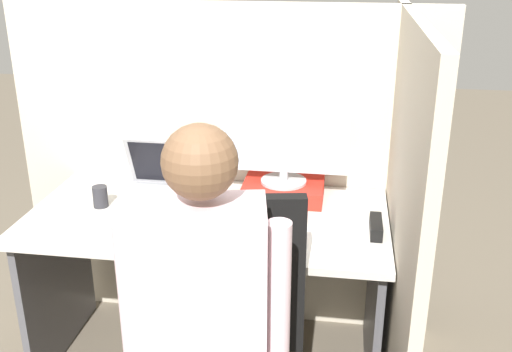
{
  "coord_description": "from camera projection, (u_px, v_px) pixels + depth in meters",
  "views": [
    {
      "loc": [
        0.52,
        -1.77,
        1.75
      ],
      "look_at": [
        0.23,
        0.18,
        0.97
      ],
      "focal_mm": 42.0,
      "sensor_mm": 36.0,
      "label": 1
    }
  ],
  "objects": [
    {
      "name": "cubicle_panel_back",
      "position": [
        226.0,
        171.0,
        2.76
      ],
      "size": [
        1.95,
        0.05,
        1.52
      ],
      "color": "#B7AD99",
      "rests_on": "ground"
    },
    {
      "name": "cubicle_panel_right",
      "position": [
        398.0,
        226.0,
        2.23
      ],
      "size": [
        0.04,
        1.38,
        1.52
      ],
      "color": "#B7AD99",
      "rests_on": "ground"
    },
    {
      "name": "desk",
      "position": [
        208.0,
        253.0,
        2.48
      ],
      "size": [
        1.45,
        0.73,
        0.72
      ],
      "color": "beige",
      "rests_on": "ground"
    },
    {
      "name": "paper_box",
      "position": [
        283.0,
        190.0,
        2.56
      ],
      "size": [
        0.34,
        0.25,
        0.07
      ],
      "color": "red",
      "rests_on": "desk"
    },
    {
      "name": "monitor",
      "position": [
        284.0,
        137.0,
        2.48
      ],
      "size": [
        0.53,
        0.19,
        0.4
      ],
      "color": "#B2B2B7",
      "rests_on": "paper_box"
    },
    {
      "name": "laptop",
      "position": [
        163.0,
        185.0,
        2.58
      ],
      "size": [
        0.34,
        0.25,
        0.25
      ],
      "color": "#99999E",
      "rests_on": "desk"
    },
    {
      "name": "mouse",
      "position": [
        205.0,
        228.0,
        2.26
      ],
      "size": [
        0.07,
        0.04,
        0.04
      ],
      "color": "gray",
      "rests_on": "desk"
    },
    {
      "name": "stapler",
      "position": [
        376.0,
        227.0,
        2.25
      ],
      "size": [
        0.04,
        0.17,
        0.05
      ],
      "color": "black",
      "rests_on": "desk"
    },
    {
      "name": "carrot_toy",
      "position": [
        176.0,
        241.0,
        2.16
      ],
      "size": [
        0.04,
        0.14,
        0.04
      ],
      "color": "orange",
      "rests_on": "desk"
    },
    {
      "name": "person",
      "position": [
        199.0,
        323.0,
        1.64
      ],
      "size": [
        0.47,
        0.44,
        1.33
      ],
      "color": "brown",
      "rests_on": "ground"
    },
    {
      "name": "pen_cup",
      "position": [
        100.0,
        197.0,
        2.47
      ],
      "size": [
        0.06,
        0.06,
        0.09
      ],
      "color": "#28282D",
      "rests_on": "desk"
    }
  ]
}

